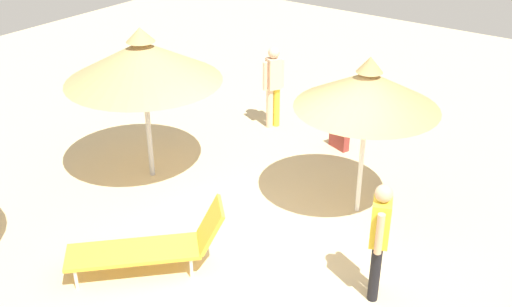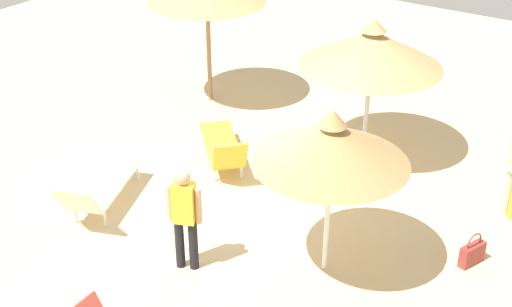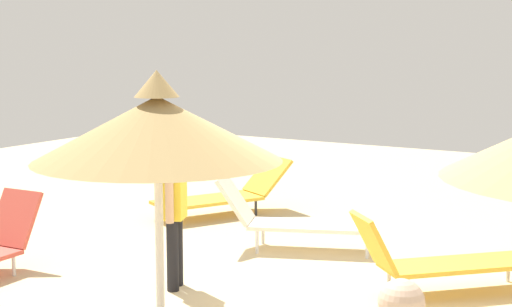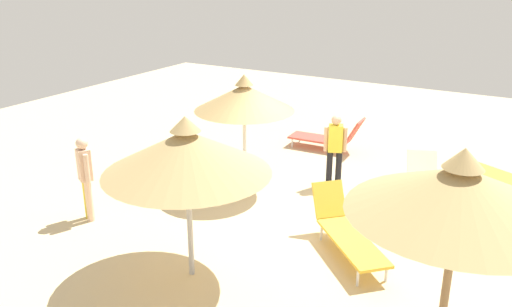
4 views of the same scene
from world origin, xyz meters
TOP-DOWN VIEW (x-y plane):
  - ground at (0.00, 0.00)m, footprint 24.00×24.00m
  - parasol_umbrella_edge at (0.59, 2.86)m, footprint 2.46×2.46m
  - parasol_umbrella_back at (-3.15, 3.18)m, footprint 2.34×2.34m
  - parasol_umbrella_front at (1.63, -0.44)m, footprint 2.05×2.05m
  - lounge_chair_far_right at (-2.00, -1.17)m, footprint 1.30×2.12m
  - lounge_chair_near_right at (1.00, -3.59)m, footprint 1.90×0.68m
  - lounge_chair_far_left at (-3.28, -3.01)m, footprint 2.24×1.61m
  - lounge_chair_center at (-1.22, 1.03)m, footprint 1.84×1.83m
  - person_standing_near_left at (0.03, -1.50)m, footprint 0.46×0.32m
  - person_standing_edge at (3.36, 2.31)m, footprint 0.40×0.31m
  - handbag at (3.30, 0.80)m, footprint 0.27×0.44m

SIDE VIEW (x-z plane):
  - ground at x=0.00m, z-range -0.10..0.00m
  - handbag at x=3.30m, z-range -0.08..0.44m
  - lounge_chair_far_left at x=-3.28m, z-range -0.07..0.76m
  - lounge_chair_near_right at x=1.00m, z-range -0.10..0.81m
  - lounge_chair_center at x=-1.22m, z-range -0.07..0.85m
  - lounge_chair_far_right at x=-2.00m, z-range -0.06..0.88m
  - person_standing_near_left at x=0.03m, z-range 0.11..1.68m
  - person_standing_edge at x=3.36m, z-range 0.10..1.71m
  - parasol_umbrella_front at x=1.63m, z-range 0.75..3.19m
  - parasol_umbrella_edge at x=0.59m, z-range 0.74..3.27m
  - parasol_umbrella_back at x=-3.15m, z-range 0.94..3.75m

